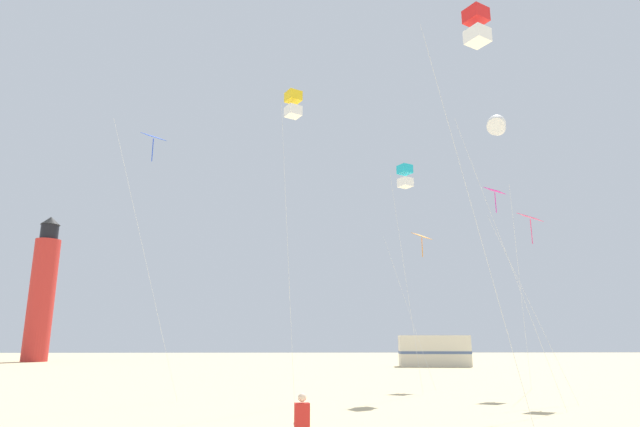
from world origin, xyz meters
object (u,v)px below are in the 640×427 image
Objects in this scene: kite_box_cyan at (405,177)px; rv_van_cream at (434,351)px; kite_box_scarlet at (477,27)px; kite_diamond_magenta at (497,199)px; kite_diamond_rainbow at (530,223)px; lighthouse_distant at (42,292)px; kite_flyer_standing at (301,417)px; kite_tube_white at (497,126)px; kite_diamond_blue at (153,147)px; kite_diamond_orange at (421,241)px; kite_box_gold at (293,105)px.

kite_box_cyan is 1.67× the size of rv_van_cream.
kite_box_scarlet is 1.19× the size of kite_diamond_magenta.
lighthouse_distant is at bearing 135.09° from kite_diamond_rainbow.
kite_flyer_standing is 0.18× the size of rv_van_cream.
kite_tube_white is at bearing -134.69° from kite_diamond_rainbow.
kite_flyer_standing is 58.80m from lighthouse_distant.
kite_diamond_blue is at bearing -167.99° from kite_diamond_magenta.
kite_diamond_magenta is (3.59, -2.38, 1.88)m from kite_diamond_orange.
rv_van_cream is at bearing -16.35° from lighthouse_distant.
kite_diamond_rainbow is 0.77× the size of kite_diamond_magenta.
kite_diamond_rainbow is 11.68m from kite_box_gold.
kite_flyer_standing is at bearing -86.60° from kite_box_gold.
lighthouse_distant is (-38.56, 42.21, -3.32)m from kite_tube_white.
kite_box_gold is at bearing -54.23° from lighthouse_distant.
rv_van_cream is at bearing 75.34° from kite_diamond_orange.
lighthouse_distant is (-29.93, 41.54, -4.49)m from kite_box_gold.
kite_flyer_standing is 0.10× the size of kite_diamond_blue.
kite_diamond_magenta is at bearing 12.01° from kite_diamond_blue.
lighthouse_distant reaches higher than kite_diamond_magenta.
kite_box_cyan is at bearing -121.44° from kite_flyer_standing.
kite_diamond_orange is at bearing 67.86° from kite_box_cyan.
kite_box_scarlet is at bearing -119.70° from kite_diamond_rainbow.
kite_diamond_blue is 15.14m from kite_diamond_orange.
kite_box_gold reaches higher than kite_diamond_magenta.
kite_box_cyan is at bearing -46.47° from lighthouse_distant.
rv_van_cream is at bearing 82.30° from kite_tube_white.
kite_tube_white is at bearing -57.81° from kite_box_cyan.
kite_diamond_magenta is (4.95, 12.54, -1.98)m from kite_box_scarlet.
kite_diamond_orange is at bearing 47.65° from kite_box_gold.
kite_diamond_orange is at bearing 24.03° from kite_diamond_blue.
kite_diamond_rainbow is at bearing -1.69° from kite_diamond_blue.
kite_box_scarlet is 1.03× the size of kite_tube_white.
kite_box_cyan reaches higher than kite_diamond_magenta.
rv_van_cream is at bearing 55.06° from kite_diamond_blue.
kite_box_scarlet is 13.62m from kite_diamond_magenta.
kite_diamond_orange is at bearing -42.39° from lighthouse_distant.
rv_van_cream is at bearing 79.17° from kite_box_scarlet.
kite_flyer_standing is at bearing -168.17° from kite_box_scarlet.
kite_box_scarlet reaches higher than kite_tube_white.
kite_box_cyan is 0.66× the size of lighthouse_distant.
kite_box_cyan is 1.33× the size of kite_diamond_orange.
kite_box_scarlet is 60.47m from lighthouse_distant.
kite_box_scarlet is 38.27m from rv_van_cream.
kite_diamond_orange is (-3.43, 6.53, 0.38)m from kite_diamond_rainbow.
rv_van_cream is at bearing 85.22° from kite_diamond_magenta.
kite_box_gold is at bearing 128.60° from kite_box_scarlet.
kite_diamond_blue is at bearing -155.97° from kite_diamond_orange.
rv_van_cream is (42.57, -12.49, -6.45)m from lighthouse_distant.
kite_diamond_magenta is at bearing -41.70° from lighthouse_distant.
kite_box_scarlet reaches higher than kite_diamond_blue.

